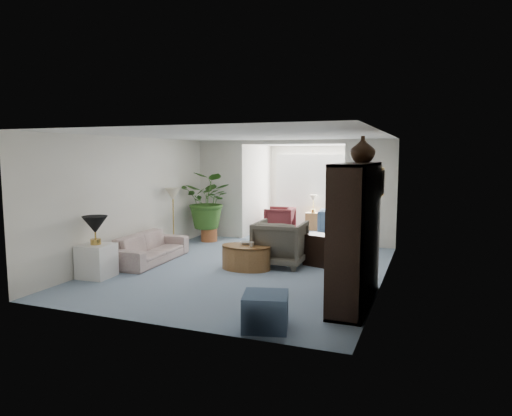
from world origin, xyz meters
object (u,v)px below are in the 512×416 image
at_px(end_table, 97,261).
at_px(sunroom_table, 313,221).
at_px(table_lamp, 95,225).
at_px(plant_pot, 209,235).
at_px(cabinet_urn, 363,149).
at_px(sunroom_chair_maroon, 280,220).
at_px(sofa, 150,248).
at_px(wingback_chair, 280,243).
at_px(entertainment_cabinet, 355,234).
at_px(floor_lamp, 173,194).
at_px(sunroom_chair_blue, 334,223).
at_px(ottoman, 265,311).
at_px(side_table_dark, 319,250).
at_px(coffee_table, 246,257).
at_px(coffee_cup, 251,244).
at_px(coffee_bowl, 246,243).
at_px(framed_picture, 382,182).

relative_size(end_table, sunroom_table, 1.18).
distance_m(table_lamp, plant_pot, 3.83).
relative_size(cabinet_urn, sunroom_table, 0.79).
relative_size(table_lamp, sunroom_chair_maroon, 0.57).
bearing_deg(sofa, wingback_chair, -78.47).
relative_size(cabinet_urn, plant_pot, 0.98).
relative_size(sofa, entertainment_cabinet, 0.95).
relative_size(floor_lamp, cabinet_urn, 0.92).
bearing_deg(plant_pot, sunroom_chair_blue, 34.07).
relative_size(table_lamp, ottoman, 0.80).
xyz_separation_m(floor_lamp, side_table_dark, (3.51, -0.40, -0.95)).
distance_m(sofa, entertainment_cabinet, 4.46).
xyz_separation_m(coffee_table, plant_pot, (-1.92, 2.25, -0.07)).
bearing_deg(entertainment_cabinet, plant_pot, 139.46).
bearing_deg(table_lamp, wingback_chair, 35.97).
relative_size(sunroom_chair_blue, sunroom_chair_maroon, 1.00).
distance_m(coffee_cup, plant_pot, 3.15).
bearing_deg(coffee_bowl, cabinet_urn, -21.35).
height_order(side_table_dark, entertainment_cabinet, entertainment_cabinet).
relative_size(table_lamp, coffee_cup, 4.17).
bearing_deg(sunroom_chair_maroon, floor_lamp, -34.95).
bearing_deg(sofa, plant_pot, -5.30).
height_order(sofa, sunroom_chair_maroon, sunroom_chair_maroon).
bearing_deg(wingback_chair, sunroom_table, -86.55).
height_order(end_table, sunroom_table, end_table).
xyz_separation_m(end_table, side_table_dark, (3.44, 2.29, 0.01)).
bearing_deg(framed_picture, sunroom_chair_blue, 110.84).
bearing_deg(framed_picture, end_table, -164.13).
xyz_separation_m(coffee_table, wingback_chair, (0.51, 0.50, 0.21)).
height_order(sofa, wingback_chair, wingback_chair).
height_order(coffee_bowl, wingback_chair, wingback_chair).
xyz_separation_m(floor_lamp, coffee_table, (2.30, -1.20, -1.02)).
xyz_separation_m(table_lamp, coffee_cup, (2.38, 1.39, -0.44)).
distance_m(floor_lamp, side_table_dark, 3.66).
bearing_deg(sunroom_table, coffee_cup, -89.17).
bearing_deg(plant_pot, end_table, -94.78).
bearing_deg(side_table_dark, coffee_table, -146.50).
bearing_deg(sofa, cabinet_urn, -101.32).
bearing_deg(side_table_dark, entertainment_cabinet, -64.26).
relative_size(table_lamp, wingback_chair, 0.46).
height_order(coffee_table, coffee_bowl, coffee_bowl).
relative_size(framed_picture, entertainment_cabinet, 0.25).
bearing_deg(framed_picture, plant_pot, 151.13).
height_order(wingback_chair, ottoman, wingback_chair).
height_order(side_table_dark, sunroom_table, side_table_dark).
bearing_deg(sunroom_chair_blue, ottoman, 178.70).
distance_m(wingback_chair, side_table_dark, 0.77).
relative_size(end_table, coffee_cup, 5.56).
bearing_deg(coffee_cup, coffee_bowl, 135.00).
height_order(table_lamp, cabinet_urn, cabinet_urn).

